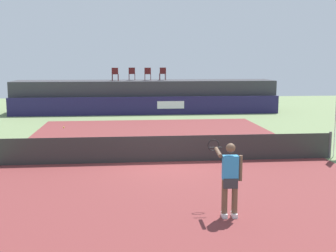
{
  "coord_description": "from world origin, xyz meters",
  "views": [
    {
      "loc": [
        -1.44,
        -15.43,
        3.69
      ],
      "look_at": [
        0.29,
        2.0,
        1.0
      ],
      "focal_mm": 46.87,
      "sensor_mm": 36.0,
      "label": 1
    }
  ],
  "objects_px": {
    "tennis_player": "(230,177)",
    "spectator_chair_right": "(163,73)",
    "spectator_chair_far_left": "(115,74)",
    "spectator_chair_center": "(148,73)",
    "tennis_ball": "(64,127)",
    "net_post_far": "(330,145)",
    "spectator_chair_left": "(132,73)"
  },
  "relations": [
    {
      "from": "spectator_chair_left",
      "to": "spectator_chair_center",
      "type": "bearing_deg",
      "value": -21.92
    },
    {
      "from": "spectator_chair_far_left",
      "to": "spectator_chair_right",
      "type": "relative_size",
      "value": 1.0
    },
    {
      "from": "spectator_chair_center",
      "to": "net_post_far",
      "type": "distance_m",
      "value": 16.38
    },
    {
      "from": "spectator_chair_far_left",
      "to": "spectator_chair_center",
      "type": "relative_size",
      "value": 1.0
    },
    {
      "from": "spectator_chair_left",
      "to": "spectator_chair_center",
      "type": "relative_size",
      "value": 1.0
    },
    {
      "from": "tennis_player",
      "to": "spectator_chair_right",
      "type": "bearing_deg",
      "value": 89.24
    },
    {
      "from": "spectator_chair_far_left",
      "to": "spectator_chair_right",
      "type": "bearing_deg",
      "value": 7.87
    },
    {
      "from": "spectator_chair_far_left",
      "to": "net_post_far",
      "type": "distance_m",
      "value": 17.25
    },
    {
      "from": "spectator_chair_far_left",
      "to": "net_post_far",
      "type": "xyz_separation_m",
      "value": [
        8.27,
        -14.99,
        -2.19
      ]
    },
    {
      "from": "tennis_player",
      "to": "tennis_ball",
      "type": "height_order",
      "value": "tennis_player"
    },
    {
      "from": "spectator_chair_far_left",
      "to": "tennis_ball",
      "type": "height_order",
      "value": "spectator_chair_far_left"
    },
    {
      "from": "spectator_chair_right",
      "to": "net_post_far",
      "type": "height_order",
      "value": "spectator_chair_right"
    },
    {
      "from": "spectator_chair_center",
      "to": "net_post_far",
      "type": "height_order",
      "value": "spectator_chair_center"
    },
    {
      "from": "spectator_chair_far_left",
      "to": "spectator_chair_center",
      "type": "height_order",
      "value": "same"
    },
    {
      "from": "spectator_chair_center",
      "to": "tennis_ball",
      "type": "xyz_separation_m",
      "value": [
        -4.91,
        -6.76,
        -2.66
      ]
    },
    {
      "from": "spectator_chair_left",
      "to": "spectator_chair_center",
      "type": "xyz_separation_m",
      "value": [
        1.09,
        -0.44,
        0.0
      ]
    },
    {
      "from": "net_post_far",
      "to": "tennis_ball",
      "type": "height_order",
      "value": "net_post_far"
    },
    {
      "from": "tennis_ball",
      "to": "spectator_chair_center",
      "type": "bearing_deg",
      "value": 54.02
    },
    {
      "from": "spectator_chair_left",
      "to": "spectator_chair_right",
      "type": "height_order",
      "value": "same"
    },
    {
      "from": "net_post_far",
      "to": "tennis_player",
      "type": "bearing_deg",
      "value": -132.51
    },
    {
      "from": "spectator_chair_far_left",
      "to": "spectator_chair_right",
      "type": "distance_m",
      "value": 3.35
    },
    {
      "from": "net_post_far",
      "to": "tennis_player",
      "type": "distance_m",
      "value": 7.75
    },
    {
      "from": "spectator_chair_center",
      "to": "spectator_chair_far_left",
      "type": "bearing_deg",
      "value": -177.64
    },
    {
      "from": "spectator_chair_far_left",
      "to": "tennis_ball",
      "type": "xyz_separation_m",
      "value": [
        -2.66,
        -6.67,
        -2.66
      ]
    },
    {
      "from": "spectator_chair_far_left",
      "to": "tennis_ball",
      "type": "relative_size",
      "value": 13.06
    },
    {
      "from": "spectator_chair_far_left",
      "to": "tennis_player",
      "type": "xyz_separation_m",
      "value": [
        3.04,
        -20.69,
        -1.73
      ]
    },
    {
      "from": "net_post_far",
      "to": "tennis_player",
      "type": "relative_size",
      "value": 0.56
    },
    {
      "from": "tennis_player",
      "to": "tennis_ball",
      "type": "relative_size",
      "value": 26.03
    },
    {
      "from": "spectator_chair_far_left",
      "to": "net_post_far",
      "type": "height_order",
      "value": "spectator_chair_far_left"
    },
    {
      "from": "spectator_chair_center",
      "to": "spectator_chair_right",
      "type": "xyz_separation_m",
      "value": [
        1.07,
        0.37,
        0.0
      ]
    },
    {
      "from": "spectator_chair_center",
      "to": "tennis_player",
      "type": "xyz_separation_m",
      "value": [
        0.79,
        -20.78,
        -1.73
      ]
    },
    {
      "from": "net_post_far",
      "to": "tennis_player",
      "type": "height_order",
      "value": "tennis_player"
    }
  ]
}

